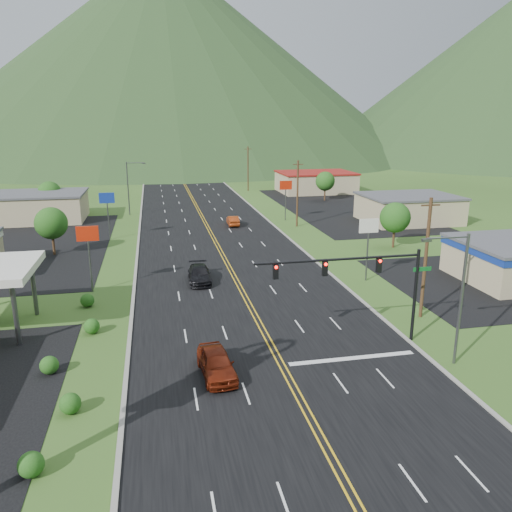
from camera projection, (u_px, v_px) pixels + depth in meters
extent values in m
plane|color=#30501C|center=(350.00, 493.00, 22.04)|extent=(500.00, 500.00, 0.00)
cube|color=black|center=(350.00, 493.00, 22.04)|extent=(20.00, 460.00, 0.04)
cylinder|color=black|center=(415.00, 296.00, 36.37)|extent=(0.24, 0.24, 7.00)
cylinder|color=black|center=(339.00, 259.00, 34.38)|extent=(12.00, 0.18, 0.18)
cube|color=#0C591E|center=(422.00, 269.00, 35.92)|extent=(1.40, 0.06, 0.30)
cube|color=black|center=(379.00, 265.00, 35.12)|extent=(0.35, 0.28, 1.05)
sphere|color=#FF0C05|center=(380.00, 261.00, 34.86)|extent=(0.22, 0.22, 0.22)
cube|color=black|center=(325.00, 268.00, 34.34)|extent=(0.35, 0.28, 1.05)
sphere|color=#FF0C05|center=(326.00, 264.00, 34.08)|extent=(0.22, 0.22, 0.22)
cube|color=black|center=(276.00, 272.00, 33.66)|extent=(0.35, 0.28, 1.05)
sphere|color=#FF0C05|center=(276.00, 267.00, 33.40)|extent=(0.22, 0.22, 0.22)
cylinder|color=#59595E|center=(461.00, 301.00, 32.52)|extent=(0.20, 0.20, 9.00)
cylinder|color=#59595E|center=(448.00, 238.00, 31.10)|extent=(2.88, 0.12, 0.12)
cube|color=#59595E|center=(427.00, 240.00, 30.84)|extent=(0.60, 0.25, 0.18)
cylinder|color=#59595E|center=(128.00, 189.00, 84.59)|extent=(0.20, 0.20, 9.00)
cylinder|color=#59595E|center=(135.00, 163.00, 83.73)|extent=(2.88, 0.12, 0.12)
cube|color=#59595E|center=(144.00, 163.00, 84.04)|extent=(0.60, 0.25, 0.18)
cylinder|color=#59595E|center=(15.00, 313.00, 35.81)|extent=(0.36, 0.36, 5.00)
cylinder|color=#59595E|center=(34.00, 286.00, 41.47)|extent=(0.36, 0.36, 5.00)
cube|color=tan|center=(26.00, 208.00, 80.23)|extent=(18.00, 11.00, 4.20)
cube|color=#4C4C51|center=(25.00, 194.00, 79.63)|extent=(18.40, 11.40, 0.30)
cube|color=tan|center=(408.00, 209.00, 79.66)|extent=(14.00, 11.00, 4.00)
cube|color=#4C4C51|center=(409.00, 196.00, 79.09)|extent=(14.40, 11.40, 0.30)
cube|color=tan|center=(316.00, 183.00, 111.90)|extent=(16.00, 12.00, 4.20)
cube|color=maroon|center=(316.00, 173.00, 111.31)|extent=(16.40, 12.40, 0.30)
cylinder|color=#59595E|center=(90.00, 267.00, 46.97)|extent=(0.16, 0.16, 5.00)
cube|color=#B7200A|center=(87.00, 234.00, 46.12)|extent=(2.00, 0.18, 1.40)
cylinder|color=#59595E|center=(109.00, 221.00, 67.74)|extent=(0.16, 0.16, 5.00)
cube|color=navy|center=(107.00, 198.00, 66.89)|extent=(2.00, 0.18, 1.40)
cylinder|color=#59595E|center=(367.00, 257.00, 50.34)|extent=(0.16, 0.16, 5.00)
cube|color=white|center=(369.00, 226.00, 49.49)|extent=(2.00, 0.18, 1.40)
cylinder|color=#59595E|center=(285.00, 205.00, 80.55)|extent=(0.16, 0.16, 5.00)
cube|color=#B7200A|center=(286.00, 185.00, 79.70)|extent=(2.00, 0.18, 1.40)
cylinder|color=#382314|center=(53.00, 243.00, 60.23)|extent=(0.30, 0.30, 3.00)
sphere|color=#205217|center=(51.00, 223.00, 59.59)|extent=(3.84, 3.84, 3.84)
cylinder|color=#382314|center=(51.00, 207.00, 84.75)|extent=(0.30, 0.30, 3.00)
sphere|color=#205217|center=(50.00, 193.00, 84.11)|extent=(3.84, 3.84, 3.84)
cylinder|color=#382314|center=(394.00, 236.00, 63.69)|extent=(0.30, 0.30, 3.00)
sphere|color=#205217|center=(395.00, 217.00, 63.05)|extent=(3.84, 3.84, 3.84)
cylinder|color=#382314|center=(325.00, 193.00, 100.34)|extent=(0.30, 0.30, 3.00)
sphere|color=#205217|center=(325.00, 181.00, 99.71)|extent=(3.84, 3.84, 3.84)
cylinder|color=#382314|center=(426.00, 259.00, 40.33)|extent=(0.28, 0.28, 10.00)
cube|color=#382314|center=(431.00, 205.00, 39.16)|extent=(1.60, 0.12, 0.12)
cylinder|color=#382314|center=(297.00, 194.00, 75.26)|extent=(0.28, 0.28, 10.00)
cube|color=#382314|center=(298.00, 164.00, 74.09)|extent=(1.60, 0.12, 0.12)
cylinder|color=#382314|center=(248.00, 169.00, 113.03)|extent=(0.28, 0.28, 10.00)
cube|color=#382314|center=(248.00, 149.00, 111.86)|extent=(1.60, 0.12, 0.12)
cylinder|color=#382314|center=(223.00, 156.00, 150.80)|extent=(0.28, 0.28, 10.00)
cube|color=#382314|center=(223.00, 141.00, 149.63)|extent=(1.60, 0.12, 0.12)
cone|color=#173216|center=(164.00, 56.00, 218.45)|extent=(220.00, 220.00, 85.00)
imported|color=maroon|center=(217.00, 364.00, 31.84)|extent=(2.40, 5.16, 1.71)
imported|color=black|center=(199.00, 275.00, 50.27)|extent=(2.33, 5.42, 1.56)
imported|color=#943310|center=(233.00, 221.00, 76.97)|extent=(1.72, 4.56, 1.48)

